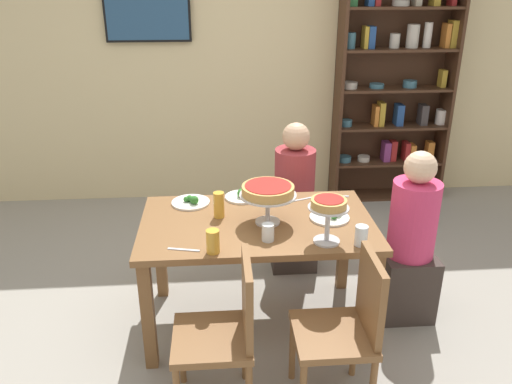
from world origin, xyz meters
TOP-DOWN VIEW (x-y plane):
  - ground_plane at (0.00, 0.00)m, footprint 12.00×12.00m
  - rear_partition at (0.00, 2.20)m, footprint 8.00×0.12m
  - dining_table at (0.00, 0.00)m, footprint 1.42×0.85m
  - bookshelf at (1.48, 2.01)m, footprint 1.12×0.30m
  - television at (-0.82, 2.11)m, footprint 0.77×0.05m
  - diner_far_right at (0.34, 0.72)m, footprint 0.34×0.34m
  - diner_head_east at (0.99, 0.03)m, footprint 0.34×0.34m
  - chair_near_right at (0.40, -0.71)m, footprint 0.40×0.40m
  - chair_near_left at (-0.21, -0.69)m, footprint 0.40×0.40m
  - deep_dish_pizza_stand at (0.06, -0.02)m, footprint 0.34×0.34m
  - personal_pizza_stand at (0.37, -0.29)m, footprint 0.23×0.23m
  - salad_plate_near_diner at (0.45, 0.00)m, footprint 0.24×0.24m
  - salad_plate_far_diner at (-0.08, 0.35)m, footprint 0.23×0.23m
  - salad_plate_spare at (-0.41, 0.29)m, footprint 0.25×0.25m
  - beer_glass_amber_tall at (-0.23, 0.08)m, footprint 0.07×0.07m
  - beer_glass_amber_short at (-0.27, -0.36)m, footprint 0.07×0.07m
  - water_glass_clear_near at (0.04, -0.25)m, footprint 0.07×0.07m
  - water_glass_clear_far at (0.55, -0.34)m, footprint 0.07×0.07m
  - cutlery_fork_near at (0.56, 0.33)m, footprint 0.18×0.03m
  - cutlery_knife_near at (-0.43, -0.32)m, footprint 0.18×0.06m
  - cutlery_fork_far at (0.33, 0.30)m, footprint 0.17×0.08m

SIDE VIEW (x-z plane):
  - ground_plane at x=0.00m, z-range 0.00..0.00m
  - chair_near_right at x=0.40m, z-range 0.05..0.92m
  - chair_near_left at x=-0.21m, z-range 0.05..0.92m
  - diner_far_right at x=0.34m, z-range -0.08..1.07m
  - diner_head_east at x=0.99m, z-range -0.08..1.07m
  - dining_table at x=0.00m, z-range 0.27..1.01m
  - cutlery_fork_near at x=0.56m, z-range 0.74..0.74m
  - cutlery_knife_near at x=-0.43m, z-range 0.74..0.74m
  - cutlery_fork_far at x=0.33m, z-range 0.74..0.74m
  - salad_plate_near_diner at x=0.45m, z-range 0.72..0.79m
  - salad_plate_spare at x=-0.41m, z-range 0.72..0.79m
  - salad_plate_far_diner at x=-0.08m, z-range 0.72..0.79m
  - water_glass_clear_near at x=0.04m, z-range 0.74..0.84m
  - water_glass_clear_far at x=0.55m, z-range 0.74..0.86m
  - beer_glass_amber_short at x=-0.27m, z-range 0.74..0.87m
  - beer_glass_amber_tall at x=-0.23m, z-range 0.74..0.90m
  - deep_dish_pizza_stand at x=0.06m, z-range 0.82..1.06m
  - personal_pizza_stand at x=0.37m, z-range 0.81..1.08m
  - bookshelf at x=1.48m, z-range 0.04..2.25m
  - rear_partition at x=0.00m, z-range 0.00..2.80m
  - television at x=-0.82m, z-range 1.55..2.02m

